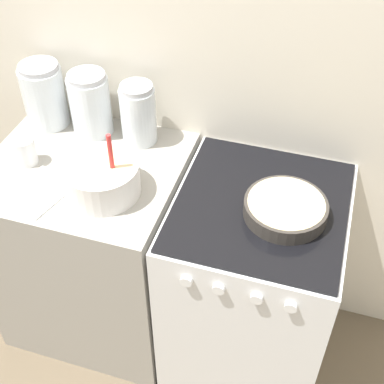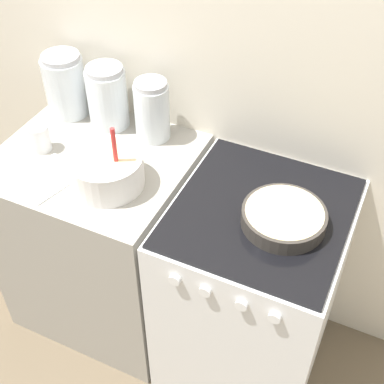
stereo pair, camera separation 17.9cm
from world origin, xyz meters
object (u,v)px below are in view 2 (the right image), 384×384
mixing_bowl (106,169)px  baking_pan (284,217)px  stove (252,291)px  storage_jar_left (66,88)px  tin_can (40,138)px  storage_jar_right (152,114)px  storage_jar_middle (108,100)px

mixing_bowl → baking_pan: 0.63m
stove → storage_jar_left: bearing=166.7°
tin_can → storage_jar_right: bearing=36.5°
storage_jar_right → tin_can: storage_jar_right is taller
storage_jar_left → storage_jar_right: size_ratio=1.07×
baking_pan → storage_jar_right: 0.66m
storage_jar_left → tin_can: bearing=-79.2°
baking_pan → storage_jar_right: bearing=158.1°
mixing_bowl → storage_jar_left: 0.50m
baking_pan → tin_can: (-0.96, -0.01, 0.02)m
stove → storage_jar_left: (-0.92, 0.22, 0.55)m
tin_can → mixing_bowl: bearing=-10.7°
baking_pan → stove: bearing=161.6°
storage_jar_left → stove: bearing=-13.3°
mixing_bowl → tin_can: bearing=169.3°
stove → baking_pan: baking_pan is taller
storage_jar_left → tin_can: storage_jar_left is taller
baking_pan → storage_jar_middle: 0.85m
tin_can → stove: bearing=2.5°
mixing_bowl → baking_pan: bearing=6.6°
storage_jar_left → storage_jar_middle: storage_jar_left is taller
mixing_bowl → storage_jar_middle: bearing=120.1°
storage_jar_middle → storage_jar_right: size_ratio=1.05×
storage_jar_right → tin_can: bearing=-143.5°
storage_jar_right → tin_can: 0.43m
storage_jar_left → storage_jar_middle: bearing=-0.0°
storage_jar_left → tin_can: 0.27m
mixing_bowl → tin_can: size_ratio=2.53×
storage_jar_right → stove: bearing=-22.4°
stove → tin_can: bearing=-177.5°
baking_pan → tin_can: tin_can is taller
baking_pan → storage_jar_right: size_ratio=1.14×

